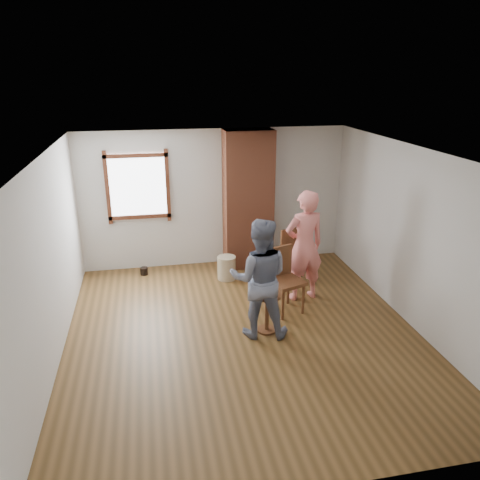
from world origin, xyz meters
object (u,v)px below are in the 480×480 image
(dining_chair_left, at_px, (283,276))
(person_pink, at_px, (304,246))
(stoneware_crock, at_px, (227,268))
(man, at_px, (259,278))
(side_table, at_px, (267,306))
(dining_chair_right, at_px, (295,252))

(dining_chair_left, height_order, person_pink, person_pink)
(stoneware_crock, distance_m, man, 2.05)
(dining_chair_left, xyz_separation_m, side_table, (-0.40, -0.59, -0.17))
(dining_chair_right, relative_size, person_pink, 0.51)
(stoneware_crock, distance_m, dining_chair_right, 1.26)
(stoneware_crock, bearing_deg, side_table, -82.06)
(man, bearing_deg, dining_chair_left, -116.98)
(man, bearing_deg, person_pink, -121.97)
(dining_chair_left, bearing_deg, man, -150.09)
(stoneware_crock, relative_size, side_table, 0.72)
(dining_chair_right, relative_size, side_table, 1.57)
(dining_chair_left, height_order, dining_chair_right, dining_chair_left)
(dining_chair_left, distance_m, person_pink, 0.65)
(dining_chair_left, distance_m, dining_chair_right, 1.17)
(stoneware_crock, distance_m, dining_chair_left, 1.52)
(stoneware_crock, distance_m, side_table, 1.93)
(dining_chair_right, xyz_separation_m, person_pink, (-0.08, -0.71, 0.39))
(dining_chair_right, relative_size, man, 0.54)
(stoneware_crock, bearing_deg, man, -85.94)
(side_table, xyz_separation_m, person_pink, (0.84, 0.92, 0.52))
(side_table, relative_size, man, 0.35)
(stoneware_crock, relative_size, dining_chair_right, 0.45)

